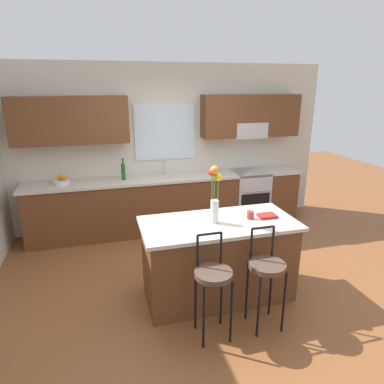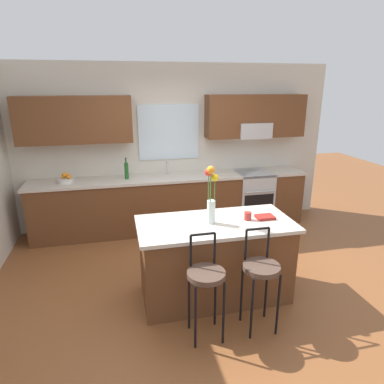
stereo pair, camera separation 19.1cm
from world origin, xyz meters
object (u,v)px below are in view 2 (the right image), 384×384
cookbook (265,217)px  fruit_bowl_oranges (66,179)px  bar_stool_near (206,279)px  kitchen_island (215,259)px  flower_vase (211,194)px  mug_ceramic (248,216)px  bottle_olive_oil (126,170)px  bar_stool_middle (261,272)px  oven_range (252,197)px

cookbook → fruit_bowl_oranges: size_ratio=0.83×
fruit_bowl_oranges → bar_stool_near: bearing=-60.2°
kitchen_island → flower_vase: bearing=-173.7°
mug_ceramic → fruit_bowl_oranges: bearing=136.7°
kitchen_island → bar_stool_near: bar_stool_near is taller
bottle_olive_oil → bar_stool_near: bearing=-77.3°
bar_stool_middle → fruit_bowl_oranges: bearing=128.0°
oven_range → mug_ceramic: size_ratio=10.22×
mug_ceramic → fruit_bowl_oranges: 2.97m
oven_range → bar_stool_middle: bearing=-111.0°
cookbook → bar_stool_near: bearing=-144.3°
bar_stool_near → fruit_bowl_oranges: bearing=119.8°
bar_stool_middle → flower_vase: flower_vase is taller
oven_range → bar_stool_middle: (-1.01, -2.63, 0.18)m
mug_ceramic → cookbook: bearing=-1.4°
bar_stool_near → fruit_bowl_oranges: (-1.52, 2.65, 0.33)m
bar_stool_middle → kitchen_island: bearing=113.8°
cookbook → oven_range: bearing=70.7°
flower_vase → mug_ceramic: bearing=-0.3°
oven_range → bar_stool_near: size_ratio=0.88×
bar_stool_middle → cookbook: 0.74m
kitchen_island → fruit_bowl_oranges: fruit_bowl_oranges is taller
kitchen_island → fruit_bowl_oranges: (-1.80, 2.03, 0.51)m
oven_range → kitchen_island: (-1.28, -2.00, 0.00)m
oven_range → bar_stool_near: (-1.56, -2.63, 0.18)m
flower_vase → fruit_bowl_oranges: 2.69m
bottle_olive_oil → bar_stool_middle: bearing=-66.6°
bar_stool_middle → fruit_bowl_oranges: (-2.07, 2.65, 0.33)m
bar_stool_near → bar_stool_middle: same height
oven_range → bar_stool_near: bar_stool_near is taller
mug_ceramic → bottle_olive_oil: size_ratio=0.27×
oven_range → bar_stool_near: bearing=-120.6°
oven_range → cookbook: bearing=-109.3°
bar_stool_near → bar_stool_middle: (0.55, 0.00, 0.00)m
bottle_olive_oil → kitchen_island: bearing=-66.8°
bar_stool_middle → bottle_olive_oil: bottle_olive_oil is taller
bar_stool_middle → bottle_olive_oil: 2.92m
bar_stool_near → flower_vase: 0.90m
cookbook → bottle_olive_oil: bottle_olive_oil is taller
bar_stool_near → bottle_olive_oil: 2.75m
cookbook → fruit_bowl_oranges: 3.13m
bar_stool_near → mug_ceramic: bearing=43.7°
bar_stool_near → kitchen_island: bearing=66.2°
oven_range → flower_vase: 2.54m
kitchen_island → bar_stool_middle: 0.70m
flower_vase → bottle_olive_oil: flower_vase is taller
mug_ceramic → oven_range: bearing=65.6°
oven_range → bar_stool_middle: 2.82m
flower_vase → fruit_bowl_oranges: bearing=130.5°
flower_vase → bottle_olive_oil: bearing=111.7°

